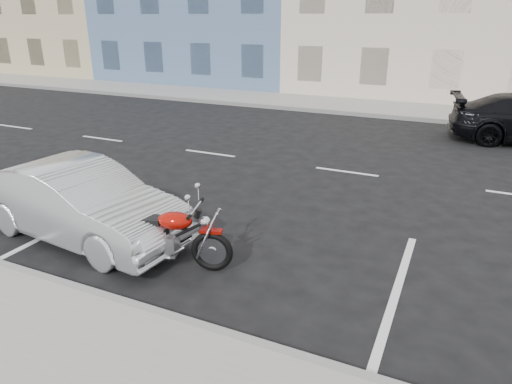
# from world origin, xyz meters

# --- Properties ---
(ground) EXTENTS (120.00, 120.00, 0.00)m
(ground) POSITION_xyz_m (0.00, 0.00, 0.00)
(ground) COLOR black
(ground) RESTS_ON ground
(sidewalk_far) EXTENTS (80.00, 3.40, 0.15)m
(sidewalk_far) POSITION_xyz_m (-5.00, 8.70, 0.07)
(sidewalk_far) COLOR gray
(sidewalk_far) RESTS_ON ground
(curb_near) EXTENTS (80.00, 0.12, 0.16)m
(curb_near) POSITION_xyz_m (-5.00, -7.00, 0.08)
(curb_near) COLOR gray
(curb_near) RESTS_ON ground
(curb_far) EXTENTS (80.00, 0.12, 0.16)m
(curb_far) POSITION_xyz_m (-5.00, 7.00, 0.08)
(curb_far) COLOR gray
(curb_far) RESTS_ON ground
(motorcycle) EXTENTS (2.04, 0.86, 1.05)m
(motorcycle) POSITION_xyz_m (-2.66, -5.60, 0.48)
(motorcycle) COLOR black
(motorcycle) RESTS_ON ground
(sedan_silver) EXTENTS (4.21, 1.84, 1.34)m
(sedan_silver) POSITION_xyz_m (-5.31, -5.57, 0.67)
(sedan_silver) COLOR #B2B6BA
(sedan_silver) RESTS_ON ground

